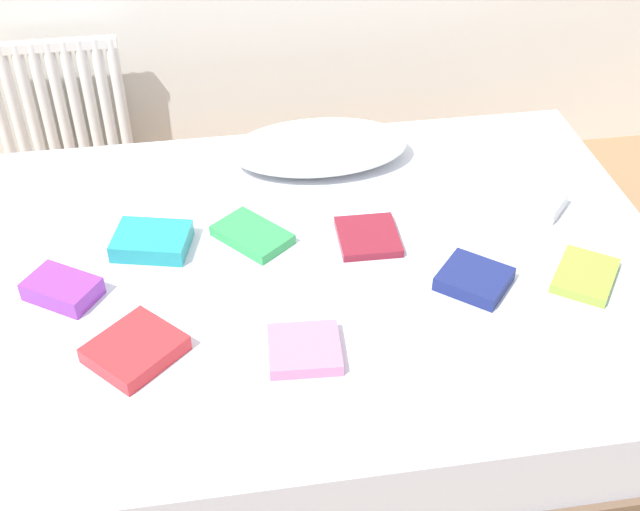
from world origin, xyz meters
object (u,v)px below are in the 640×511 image
textbook_lime (585,275)px  textbook_teal (152,241)px  textbook_green (252,235)px  textbook_maroon (368,237)px  textbook_purple (62,289)px  bed (323,327)px  radiator (62,113)px  pillow (319,147)px  textbook_pink (304,349)px  textbook_white (531,200)px  textbook_red (135,349)px  textbook_navy (474,279)px

textbook_lime → textbook_teal: textbook_teal is taller
textbook_green → textbook_maroon: 0.33m
textbook_purple → textbook_lime: 1.40m
bed → textbook_teal: bearing=164.1°
bed → textbook_teal: size_ratio=9.63×
radiator → pillow: radiator is taller
pillow → textbook_pink: bearing=-101.4°
radiator → textbook_green: 1.26m
textbook_white → textbook_red: bearing=-117.2°
radiator → textbook_lime: radiator is taller
pillow → textbook_purple: 0.95m
textbook_pink → textbook_white: size_ratio=0.94×
radiator → textbook_purple: size_ratio=3.23×
textbook_red → textbook_teal: (0.04, 0.43, 0.00)m
textbook_white → textbook_maroon: bearing=-128.8°
bed → textbook_lime: bearing=-15.4°
radiator → textbook_navy: (1.22, -1.36, 0.13)m
pillow → textbook_pink: (-0.17, -0.86, -0.04)m
textbook_purple → textbook_maroon: bearing=41.8°
radiator → textbook_purple: 1.25m
textbook_lime → textbook_red: textbook_red is taller
textbook_purple → textbook_green: 0.54m
textbook_red → textbook_pink: 0.41m
textbook_red → textbook_white: (1.18, 0.45, 0.00)m
pillow → textbook_purple: (-0.77, -0.55, -0.03)m
textbook_navy → textbook_white: 0.43m
textbook_white → textbook_teal: bearing=-136.9°
radiator → textbook_teal: bearing=-71.2°
radiator → textbook_teal: size_ratio=2.87×
textbook_purple → textbook_red: (0.19, -0.25, -0.00)m
bed → textbook_maroon: bearing=27.5°
textbook_navy → textbook_pink: bearing=-118.4°
pillow → textbook_green: (-0.26, -0.38, -0.04)m
textbook_navy → textbook_lime: (0.31, -0.03, -0.01)m
bed → textbook_lime: (0.69, -0.19, 0.27)m
textbook_lime → textbook_pink: textbook_pink is taller
textbook_lime → textbook_maroon: size_ratio=1.04×
textbook_green → textbook_maroon: textbook_green is taller
bed → textbook_purple: textbook_purple is taller
textbook_green → pillow: bearing=106.6°
textbook_teal → textbook_white: bearing=15.6°
bed → pillow: (0.07, 0.51, 0.31)m
textbook_pink → textbook_teal: 0.61m
radiator → textbook_purple: bearing=-84.0°
pillow → textbook_navy: 0.75m
textbook_red → radiator: bearing=59.7°
textbook_maroon → textbook_white: bearing=10.9°
bed → textbook_purple: size_ratio=10.85×
bed → textbook_pink: bearing=-106.2°
textbook_red → textbook_white: size_ratio=1.09×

